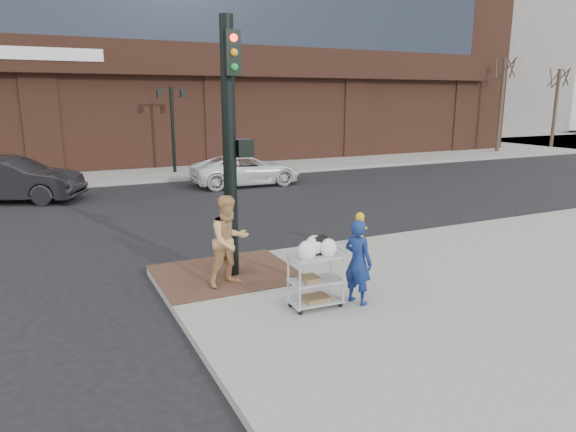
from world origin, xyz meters
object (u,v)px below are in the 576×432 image
utility_cart (316,276)px  fire_hydrant (360,229)px  pedestrian_tan (229,241)px  sedan_dark (10,180)px  traffic_signal_pole (231,142)px  minivan_white (246,170)px  woman_blue (358,262)px  lamp_post (172,120)px

utility_cart → fire_hydrant: utility_cart is taller
pedestrian_tan → sedan_dark: size_ratio=0.36×
traffic_signal_pole → minivan_white: 12.08m
pedestrian_tan → utility_cart: bearing=-74.9°
pedestrian_tan → minivan_white: (4.79, 11.48, -0.37)m
utility_cart → fire_hydrant: 3.93m
fire_hydrant → pedestrian_tan: bearing=-162.9°
traffic_signal_pole → fire_hydrant: (3.45, 0.64, -2.25)m
traffic_signal_pole → woman_blue: size_ratio=3.34×
utility_cart → lamp_post: bearing=84.2°
sedan_dark → fire_hydrant: size_ratio=5.87×
lamp_post → sedan_dark: (-6.87, -3.98, -1.81)m
woman_blue → pedestrian_tan: size_ratio=0.86×
sedan_dark → utility_cart: size_ratio=3.95×
woman_blue → fire_hydrant: size_ratio=1.79×
pedestrian_tan → fire_hydrant: (3.71, 1.14, -0.44)m
woman_blue → minivan_white: 13.66m
utility_cart → traffic_signal_pole: bearing=107.9°
traffic_signal_pole → fire_hydrant: traffic_signal_pole is taller
sedan_dark → minivan_white: sedan_dark is taller
utility_cart → pedestrian_tan: bearing=119.9°
woman_blue → minivan_white: (3.09, 13.30, -0.25)m
lamp_post → minivan_white: 5.11m
lamp_post → fire_hydrant: 14.76m
lamp_post → woman_blue: size_ratio=2.67×
pedestrian_tan → sedan_dark: 12.45m
woman_blue → fire_hydrant: (2.00, 2.96, -0.32)m
pedestrian_tan → minivan_white: 12.45m
lamp_post → utility_cart: (-1.78, -17.39, -1.91)m
sedan_dark → utility_cart: bearing=-135.4°
fire_hydrant → sedan_dark: bearing=126.5°
pedestrian_tan → utility_cart: 1.95m
sedan_dark → fire_hydrant: sedan_dark is taller
woman_blue → minivan_white: size_ratio=0.32×
minivan_white → fire_hydrant: size_ratio=5.59×
lamp_post → traffic_signal_pole: size_ratio=0.80×
traffic_signal_pole → pedestrian_tan: 1.89m
sedan_dark → minivan_white: (8.92, -0.26, -0.16)m
traffic_signal_pole → fire_hydrant: bearing=10.6°
minivan_white → fire_hydrant: bearing=175.0°
traffic_signal_pole → sedan_dark: size_ratio=1.02×
lamp_post → fire_hydrant: (0.97, -14.58, -2.04)m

